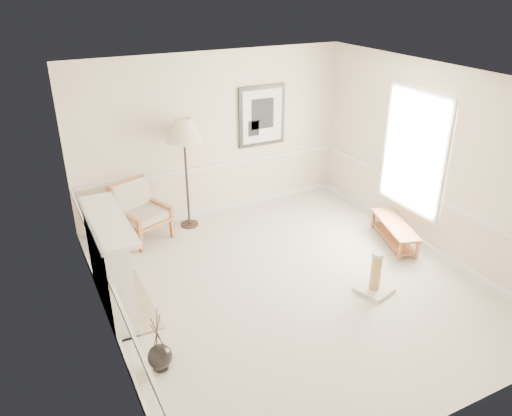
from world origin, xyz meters
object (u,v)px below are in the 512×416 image
Objects in this scene: floor_vase at (160,357)px; scratching_post at (375,280)px; floor_lamp at (184,133)px; bench at (395,230)px; armchair at (139,208)px.

floor_vase reaches higher than scratching_post.
floor_vase is 3.11m from scratching_post.
floor_lamp is at bearing 64.76° from floor_vase.
floor_vase is 0.65× the size of bench.
floor_vase is 4.43m from bench.
armchair reaches higher than scratching_post.
floor_lamp is (1.50, 3.19, 1.53)m from floor_vase.
scratching_post is (1.61, -3.09, -1.49)m from floor_lamp.
floor_lamp reaches higher than floor_vase.
armchair is 0.52× the size of floor_lamp.
bench is (2.80, -2.11, -1.45)m from floor_lamp.
scratching_post is at bearing 1.83° from floor_vase.
floor_vase is 3.25m from armchair.
bench is (3.67, -2.10, -0.29)m from armchair.
floor_lamp is at bearing -21.26° from armchair.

